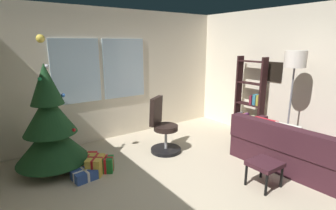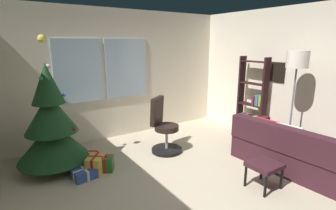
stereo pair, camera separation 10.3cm
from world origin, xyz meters
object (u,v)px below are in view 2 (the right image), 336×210
(footstool, at_px, (264,167))
(gift_box_gold, at_px, (96,165))
(office_chair, at_px, (164,131))
(floor_lamp, at_px, (297,68))
(couch, at_px, (306,152))
(bookshelf, at_px, (252,103))
(gift_box_blue, at_px, (85,174))
(holiday_tree, at_px, (52,126))
(gift_box_green, at_px, (106,164))
(gift_box_red, at_px, (86,158))

(footstool, relative_size, gift_box_gold, 1.09)
(footstool, bearing_deg, office_chair, 104.61)
(office_chair, xyz_separation_m, floor_lamp, (1.69, -1.41, 1.18))
(couch, bearing_deg, gift_box_gold, 149.07)
(office_chair, bearing_deg, bookshelf, -10.95)
(couch, bearing_deg, floor_lamp, 69.77)
(gift_box_gold, distance_m, gift_box_blue, 0.21)
(holiday_tree, distance_m, gift_box_green, 1.03)
(holiday_tree, distance_m, floor_lamp, 4.04)
(gift_box_green, xyz_separation_m, floor_lamp, (2.85, -1.29, 1.46))
(floor_lamp, bearing_deg, gift_box_blue, 158.90)
(gift_box_blue, height_order, bookshelf, bookshelf)
(gift_box_red, bearing_deg, gift_box_green, -64.83)
(gift_box_red, xyz_separation_m, office_chair, (1.36, -0.29, 0.30))
(holiday_tree, height_order, office_chair, holiday_tree)
(gift_box_red, distance_m, bookshelf, 3.46)
(gift_box_red, relative_size, bookshelf, 0.25)
(footstool, distance_m, bookshelf, 2.12)
(couch, bearing_deg, gift_box_blue, 151.68)
(gift_box_red, height_order, bookshelf, bookshelf)
(footstool, xyz_separation_m, gift_box_blue, (-1.99, 1.64, -0.24))
(footstool, xyz_separation_m, gift_box_green, (-1.64, 1.69, -0.20))
(couch, xyz_separation_m, gift_box_red, (-2.90, 2.11, -0.17))
(footstool, relative_size, gift_box_green, 1.41)
(footstool, xyz_separation_m, gift_box_gold, (-1.80, 1.71, -0.18))
(gift_box_gold, relative_size, office_chair, 0.37)
(couch, bearing_deg, holiday_tree, 146.32)
(gift_box_green, height_order, floor_lamp, floor_lamp)
(couch, xyz_separation_m, gift_box_green, (-2.70, 1.70, -0.15))
(holiday_tree, relative_size, floor_lamp, 1.13)
(gift_box_green, relative_size, floor_lamp, 0.16)
(couch, xyz_separation_m, floor_lamp, (0.15, 0.41, 1.31))
(gift_box_green, bearing_deg, holiday_tree, 140.46)
(gift_box_gold, bearing_deg, gift_box_green, -6.51)
(gift_box_red, relative_size, gift_box_blue, 1.15)
(floor_lamp, bearing_deg, gift_box_green, 155.70)
(gift_box_red, height_order, gift_box_green, gift_box_green)
(gift_box_blue, bearing_deg, gift_box_gold, 19.49)
(footstool, height_order, gift_box_gold, footstool)
(gift_box_red, xyz_separation_m, gift_box_blue, (-0.16, -0.47, -0.02))
(footstool, bearing_deg, floor_lamp, 18.28)
(couch, distance_m, gift_box_gold, 3.34)
(couch, bearing_deg, bookshelf, 73.48)
(office_chair, bearing_deg, holiday_tree, 167.22)
(couch, height_order, holiday_tree, holiday_tree)
(couch, relative_size, gift_box_red, 4.48)
(office_chair, height_order, bookshelf, bookshelf)
(couch, relative_size, gift_box_gold, 4.99)
(holiday_tree, height_order, gift_box_blue, holiday_tree)
(holiday_tree, bearing_deg, footstool, -44.23)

